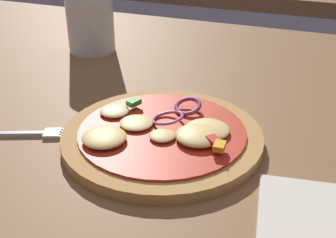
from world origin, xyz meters
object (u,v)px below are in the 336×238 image
pizza (162,136)px  beer_glass (90,14)px  napkin (323,217)px  fork (27,134)px

pizza → beer_glass: (-0.22, 0.24, 0.05)m
napkin → fork: bearing=175.1°
fork → beer_glass: bearing=103.9°
pizza → beer_glass: bearing=132.5°
fork → beer_glass: beer_glass is taller
pizza → fork: size_ratio=1.43×
pizza → beer_glass: 0.34m
beer_glass → napkin: beer_glass is taller
fork → napkin: fork is taller
pizza → napkin: 0.19m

